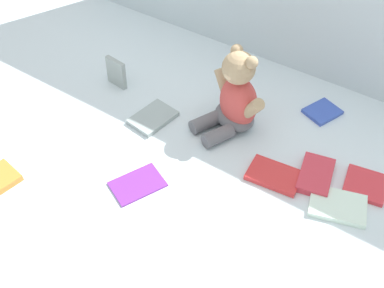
{
  "coord_description": "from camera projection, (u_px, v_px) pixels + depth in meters",
  "views": [
    {
      "loc": [
        0.44,
        -0.75,
        0.91
      ],
      "look_at": [
        0.0,
        -0.1,
        0.1
      ],
      "focal_mm": 43.31,
      "sensor_mm": 36.0,
      "label": 1
    }
  ],
  "objects": [
    {
      "name": "ground_plane",
      "position": [
        212.0,
        148.0,
        1.26
      ],
      "size": [
        3.2,
        3.2,
        0.0
      ],
      "primitive_type": "plane",
      "color": "silver"
    },
    {
      "name": "teddy_bear",
      "position": [
        236.0,
        100.0,
        1.26
      ],
      "size": [
        0.2,
        0.21,
        0.24
      ],
      "rotation": [
        0.0,
        0.0,
        -0.41
      ],
      "color": "#D84C47",
      "rests_on": "ground_plane"
    },
    {
      "name": "book_case_0",
      "position": [
        316.0,
        175.0,
        1.18
      ],
      "size": [
        0.11,
        0.14,
        0.02
      ],
      "primitive_type": "cube",
      "rotation": [
        0.0,
        0.0,
        0.22
      ],
      "color": "#D33644",
      "rests_on": "ground_plane"
    },
    {
      "name": "book_case_1",
      "position": [
        153.0,
        118.0,
        1.33
      ],
      "size": [
        0.11,
        0.14,
        0.01
      ],
      "primitive_type": "cube",
      "rotation": [
        0.0,
        0.0,
        6.15
      ],
      "color": "#99A7A6",
      "rests_on": "ground_plane"
    },
    {
      "name": "book_case_2",
      "position": [
        116.0,
        73.0,
        1.42
      ],
      "size": [
        0.08,
        0.03,
        0.09
      ],
      "primitive_type": "cube",
      "rotation": [
        -0.03,
        0.0,
        -0.12
      ],
      "color": "#96A19D",
      "rests_on": "ground_plane"
    },
    {
      "name": "book_case_3",
      "position": [
        322.0,
        112.0,
        1.35
      ],
      "size": [
        0.11,
        0.12,
        0.01
      ],
      "primitive_type": "cube",
      "rotation": [
        0.0,
        0.0,
        5.91
      ],
      "color": "#3956BD",
      "rests_on": "ground_plane"
    },
    {
      "name": "book_case_4",
      "position": [
        365.0,
        185.0,
        1.16
      ],
      "size": [
        0.12,
        0.12,
        0.01
      ],
      "primitive_type": "cube",
      "rotation": [
        0.0,
        0.0,
        3.32
      ],
      "color": "red",
      "rests_on": "ground_plane"
    },
    {
      "name": "book_case_5",
      "position": [
        137.0,
        184.0,
        1.16
      ],
      "size": [
        0.13,
        0.15,
        0.01
      ],
      "primitive_type": "cube",
      "rotation": [
        0.0,
        0.0,
        2.72
      ],
      "color": "purple",
      "rests_on": "ground_plane"
    },
    {
      "name": "book_case_6",
      "position": [
        275.0,
        175.0,
        1.18
      ],
      "size": [
        0.14,
        0.1,
        0.01
      ],
      "primitive_type": "cube",
      "rotation": [
        0.0,
        0.0,
        1.69
      ],
      "color": "red",
      "rests_on": "ground_plane"
    },
    {
      "name": "book_case_7",
      "position": [
        338.0,
        206.0,
        1.11
      ],
      "size": [
        0.16,
        0.13,
        0.01
      ],
      "primitive_type": "cube",
      "rotation": [
        0.0,
        0.0,
        5.01
      ],
      "color": "white",
      "rests_on": "ground_plane"
    }
  ]
}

